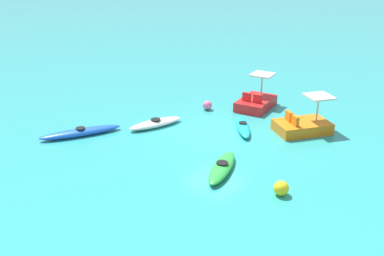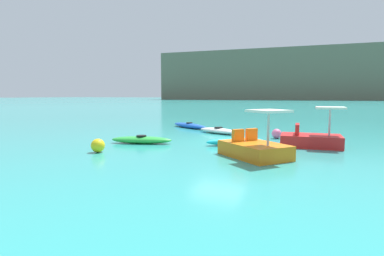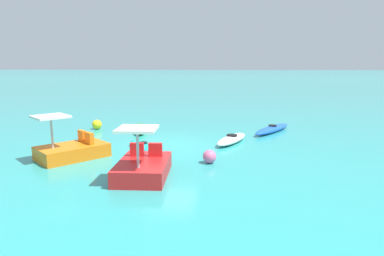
% 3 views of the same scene
% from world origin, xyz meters
% --- Properties ---
extents(ground_plane, '(600.00, 600.00, 0.00)m').
position_xyz_m(ground_plane, '(0.00, 0.00, 0.00)').
color(ground_plane, teal).
extents(headland_cliff, '(127.08, 64.87, 24.33)m').
position_xyz_m(headland_cliff, '(-17.15, 163.24, 12.17)').
color(headland_cliff, '#6B6651').
rests_on(headland_cliff, ground_plane).
extents(kayak_cyan, '(2.45, 2.01, 0.37)m').
position_xyz_m(kayak_cyan, '(1.07, -0.77, 0.16)').
color(kayak_cyan, '#19B7C6').
rests_on(kayak_cyan, ground_plane).
extents(kayak_blue, '(3.41, 2.41, 0.37)m').
position_xyz_m(kayak_blue, '(-3.65, 4.85, 0.16)').
color(kayak_blue, blue).
rests_on(kayak_blue, ground_plane).
extents(kayak_white, '(2.78, 1.69, 0.37)m').
position_xyz_m(kayak_white, '(-0.91, 2.77, 0.16)').
color(kayak_white, white).
rests_on(kayak_white, ground_plane).
extents(kayak_green, '(2.83, 1.44, 0.37)m').
position_xyz_m(kayak_green, '(-2.90, -2.06, 0.16)').
color(kayak_green, green).
rests_on(kayak_green, ground_plane).
extents(pedal_boat_red, '(2.55, 1.69, 1.68)m').
position_xyz_m(pedal_boat_red, '(4.10, 0.09, 0.34)').
color(pedal_boat_red, red).
rests_on(pedal_boat_red, ground_plane).
extents(pedal_boat_orange, '(2.81, 2.68, 1.68)m').
position_xyz_m(pedal_boat_orange, '(2.41, -3.12, 0.34)').
color(pedal_boat_orange, orange).
rests_on(pedal_boat_orange, ground_plane).
extents(buoy_yellow, '(0.52, 0.52, 0.52)m').
position_xyz_m(buoy_yellow, '(-3.21, -4.56, 0.26)').
color(buoy_yellow, yellow).
rests_on(buoy_yellow, ground_plane).
extents(buoy_pink, '(0.48, 0.48, 0.48)m').
position_xyz_m(buoy_pink, '(2.40, 2.03, 0.24)').
color(buoy_pink, pink).
rests_on(buoy_pink, ground_plane).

